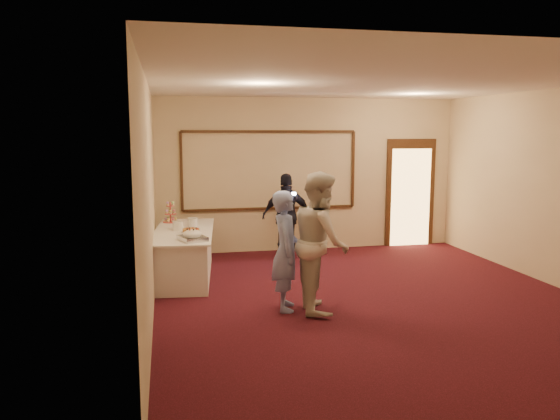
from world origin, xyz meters
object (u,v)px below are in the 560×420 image
at_px(pavlova_tray, 192,235).
at_px(tart, 191,231).
at_px(cupcake_stand, 171,214).
at_px(woman, 320,242).
at_px(buffet_table, 184,254).
at_px(man, 286,251).
at_px(plate_stack_a, 178,226).
at_px(guest, 287,216).
at_px(plate_stack_b, 193,222).

bearing_deg(pavlova_tray, tart, 89.12).
distance_m(cupcake_stand, woman, 3.47).
xyz_separation_m(buffet_table, tart, (0.11, -0.20, 0.41)).
distance_m(pavlova_tray, man, 1.58).
bearing_deg(pavlova_tray, buffet_table, 96.67).
bearing_deg(plate_stack_a, man, -55.34).
relative_size(cupcake_stand, woman, 0.21).
relative_size(tart, woman, 0.17).
distance_m(plate_stack_a, guest, 2.27).
height_order(plate_stack_a, plate_stack_b, same).
bearing_deg(man, buffet_table, 43.38).
bearing_deg(cupcake_stand, plate_stack_a, -82.71).
distance_m(plate_stack_a, man, 2.38).
distance_m(buffet_table, plate_stack_a, 0.46).
bearing_deg(woman, man, 82.58).
xyz_separation_m(pavlova_tray, woman, (1.60, -1.18, 0.08)).
xyz_separation_m(tart, woman, (1.59, -1.83, 0.12)).
height_order(cupcake_stand, plate_stack_a, cupcake_stand).
bearing_deg(plate_stack_a, guest, 26.51).
distance_m(man, guest, 3.04).
bearing_deg(man, woman, -94.23).
relative_size(pavlova_tray, tart, 1.65).
bearing_deg(guest, man, 82.37).
height_order(cupcake_stand, plate_stack_b, cupcake_stand).
bearing_deg(plate_stack_a, woman, -49.11).
bearing_deg(buffet_table, plate_stack_b, 64.08).
relative_size(pavlova_tray, cupcake_stand, 1.30).
bearing_deg(man, plate_stack_a, 44.74).
distance_m(buffet_table, guest, 2.24).
distance_m(woman, guest, 3.09).
xyz_separation_m(man, woman, (0.44, -0.11, 0.13)).
bearing_deg(pavlova_tray, plate_stack_b, 86.91).
bearing_deg(pavlova_tray, plate_stack_a, 101.81).
height_order(plate_stack_a, man, man).
bearing_deg(buffet_table, guest, 28.12).
bearing_deg(tart, pavlova_tray, -90.88).
height_order(plate_stack_a, guest, guest).
distance_m(pavlova_tray, guest, 2.65).
height_order(buffet_table, plate_stack_b, plate_stack_b).
height_order(pavlova_tray, guest, guest).
relative_size(buffet_table, tart, 8.03).
distance_m(cupcake_stand, man, 3.15).
xyz_separation_m(pavlova_tray, guest, (1.84, 1.90, -0.05)).
bearing_deg(cupcake_stand, tart, -74.19).
distance_m(plate_stack_b, tart, 0.55).
bearing_deg(plate_stack_b, plate_stack_a, -128.57).
height_order(tart, man, man).
distance_m(pavlova_tray, plate_stack_b, 1.21).
distance_m(pavlova_tray, woman, 1.99).
bearing_deg(plate_stack_b, tart, -95.74).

